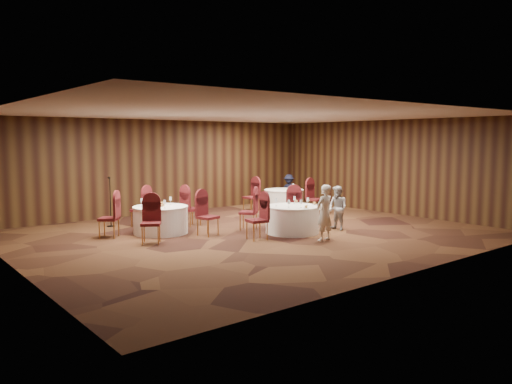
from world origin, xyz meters
TOP-DOWN VIEW (x-y plane):
  - ground at (0.00, 0.00)m, footprint 12.00×12.00m
  - room_shell at (0.00, 0.00)m, footprint 12.00×12.00m
  - table_main at (0.85, -0.56)m, footprint 1.47×1.47m
  - table_left at (-1.97, 1.62)m, footprint 1.48×1.48m
  - table_right at (3.67, 2.91)m, footprint 1.42×1.42m
  - chairs_main at (0.49, 0.09)m, footprint 2.84×1.92m
  - chairs_left at (-1.96, 1.63)m, footprint 3.25×3.03m
  - chairs_right at (3.23, 2.50)m, footprint 1.91×2.40m
  - tabletop_main at (1.00, -0.66)m, footprint 1.09×1.14m
  - tabletop_left at (-1.98, 1.63)m, footprint 0.87×0.80m
  - tabletop_right at (3.91, 2.68)m, footprint 0.08×0.08m
  - mic_stand at (-2.59, 3.51)m, footprint 0.24×0.24m
  - woman_a at (0.76, -1.83)m, footprint 0.53×0.37m
  - woman_b at (2.14, -1.03)m, footprint 0.51×0.63m
  - man_c at (4.68, 3.74)m, footprint 0.76×0.89m

SIDE VIEW (x-z plane):
  - ground at x=0.00m, z-range 0.00..0.00m
  - table_main at x=0.85m, z-range 0.01..0.75m
  - table_left at x=-1.97m, z-range 0.01..0.75m
  - table_right at x=3.67m, z-range 0.01..0.75m
  - mic_stand at x=-2.59m, z-range -0.31..1.13m
  - chairs_main at x=0.49m, z-range 0.00..1.00m
  - chairs_left at x=-1.96m, z-range 0.00..1.00m
  - chairs_right at x=3.23m, z-range 0.00..1.00m
  - man_c at x=4.68m, z-range 0.00..1.20m
  - woman_b at x=2.14m, z-range 0.00..1.24m
  - woman_a at x=0.76m, z-range 0.00..1.41m
  - tabletop_left at x=-1.98m, z-range 0.71..0.93m
  - tabletop_main at x=1.00m, z-range 0.74..0.95m
  - tabletop_right at x=3.91m, z-range 0.79..1.01m
  - room_shell at x=0.00m, z-range -4.04..7.96m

